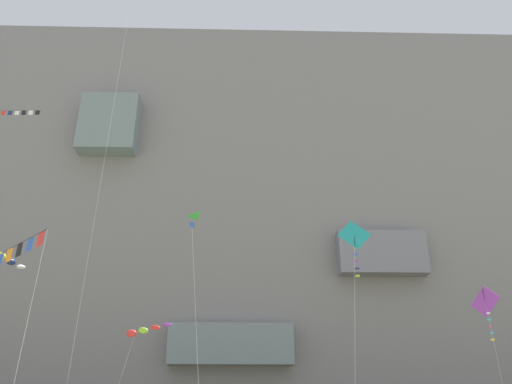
% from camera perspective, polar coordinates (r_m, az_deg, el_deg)
% --- Properties ---
extents(cliff_face, '(180.00, 33.22, 61.47)m').
position_cam_1_polar(cliff_face, '(85.17, -2.39, -4.47)').
color(cliff_face, gray).
rests_on(cliff_face, ground).
extents(kite_banner_mid_center, '(4.05, 6.03, 25.04)m').
position_cam_1_polar(kite_banner_mid_center, '(44.64, -26.97, 6.22)').
color(kite_banner_mid_center, black).
rests_on(kite_banner_mid_center, ground).
extents(kite_banner_high_center, '(4.62, 6.19, 9.31)m').
position_cam_1_polar(kite_banner_high_center, '(25.34, -25.71, -6.33)').
color(kite_banner_high_center, black).
rests_on(kite_banner_high_center, ground).
extents(kite_windsock_low_center, '(3.21, 7.71, 15.68)m').
position_cam_1_polar(kite_windsock_low_center, '(50.49, -27.51, -6.60)').
color(kite_windsock_low_center, navy).
rests_on(kite_windsock_low_center, ground).
extents(kite_windsock_mid_left, '(4.27, 3.56, 8.41)m').
position_cam_1_polar(kite_windsock_mid_left, '(41.03, -13.02, -15.37)').
color(kite_windsock_mid_left, red).
rests_on(kite_windsock_mid_left, ground).
extents(kite_delta_front_field, '(2.63, 5.32, 13.84)m').
position_cam_1_polar(kite_delta_front_field, '(33.24, -8.04, -4.08)').
color(kite_delta_front_field, green).
rests_on(kite_delta_front_field, ground).
extents(kite_diamond_mid_right, '(2.63, 4.26, 12.81)m').
position_cam_1_polar(kite_diamond_mid_right, '(30.04, 11.28, -5.39)').
color(kite_diamond_mid_right, teal).
rests_on(kite_diamond_mid_right, ground).
extents(kite_diamond_upper_mid, '(2.58, 4.95, 11.29)m').
position_cam_1_polar(kite_diamond_upper_mid, '(43.85, 25.03, -11.64)').
color(kite_diamond_upper_mid, purple).
rests_on(kite_diamond_upper_mid, ground).
extents(kite_delta_low_right, '(0.89, 2.06, 33.88)m').
position_cam_1_polar(kite_delta_low_right, '(42.07, -14.71, 20.12)').
color(kite_delta_low_right, red).
rests_on(kite_delta_low_right, ground).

